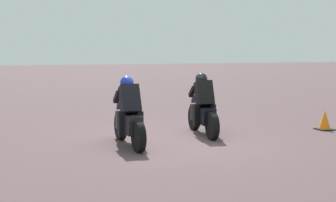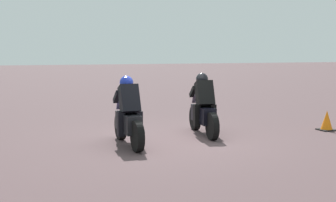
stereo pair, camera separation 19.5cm
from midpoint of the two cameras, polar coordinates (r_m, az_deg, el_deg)
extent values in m
plane|color=#533F41|center=(10.57, -0.12, -4.85)|extent=(120.00, 120.00, 0.00)
cylinder|color=black|center=(11.84, 2.82, -2.09)|extent=(0.65, 0.22, 0.64)
cylinder|color=black|center=(10.52, 5.04, -3.16)|extent=(0.65, 0.22, 0.64)
cube|color=black|center=(11.15, 3.87, -1.68)|extent=(1.13, 0.46, 0.40)
ellipsoid|color=black|center=(11.21, 3.73, -0.09)|extent=(0.51, 0.36, 0.24)
cube|color=red|center=(10.67, 4.72, -1.94)|extent=(0.08, 0.17, 0.08)
cylinder|color=#A5A5AD|center=(10.89, 5.24, -2.57)|extent=(0.43, 0.15, 0.10)
cube|color=black|center=(11.00, 4.05, 0.94)|extent=(0.53, 0.46, 0.66)
sphere|color=black|center=(11.18, 3.71, 2.77)|extent=(0.34, 0.34, 0.30)
cube|color=gray|center=(11.58, 3.12, 0.32)|extent=(0.19, 0.28, 0.23)
cube|color=black|center=(10.98, 3.07, -1.80)|extent=(0.20, 0.16, 0.52)
cube|color=black|center=(11.10, 5.05, -1.72)|extent=(0.20, 0.16, 0.52)
cube|color=black|center=(11.30, 2.59, 1.19)|extent=(0.39, 0.15, 0.31)
cube|color=black|center=(11.41, 4.32, 1.23)|extent=(0.39, 0.15, 0.31)
cylinder|color=black|center=(10.58, -6.51, -3.12)|extent=(0.64, 0.15, 0.64)
cylinder|color=black|center=(9.25, -4.33, -4.46)|extent=(0.64, 0.15, 0.64)
cube|color=black|center=(9.88, -5.51, -2.72)|extent=(1.10, 0.33, 0.40)
ellipsoid|color=black|center=(9.93, -5.68, -0.93)|extent=(0.48, 0.30, 0.24)
cube|color=red|center=(9.39, -4.67, -3.06)|extent=(0.06, 0.16, 0.08)
cylinder|color=#A5A5AD|center=(9.61, -4.02, -3.74)|extent=(0.42, 0.10, 0.10)
cube|color=black|center=(9.72, -5.38, 0.22)|extent=(0.49, 0.40, 0.66)
sphere|color=#1F32B2|center=(9.90, -5.75, 2.31)|extent=(0.30, 0.30, 0.30)
cube|color=slate|center=(10.31, -6.27, -0.44)|extent=(0.16, 0.26, 0.23)
cube|color=black|center=(9.71, -6.46, -2.88)|extent=(0.18, 0.14, 0.52)
cube|color=black|center=(9.82, -4.19, -2.76)|extent=(0.18, 0.14, 0.52)
cube|color=black|center=(10.03, -6.96, 0.51)|extent=(0.39, 0.10, 0.31)
cube|color=black|center=(10.13, -4.98, 0.59)|extent=(0.39, 0.10, 0.31)
cube|color=black|center=(12.51, 18.62, -3.37)|extent=(0.40, 0.40, 0.03)
cone|color=orange|center=(12.47, 18.66, -2.28)|extent=(0.32, 0.32, 0.51)
camera|label=1|loc=(0.10, -90.53, -0.06)|focal=48.58mm
camera|label=2|loc=(0.10, 89.47, 0.06)|focal=48.58mm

